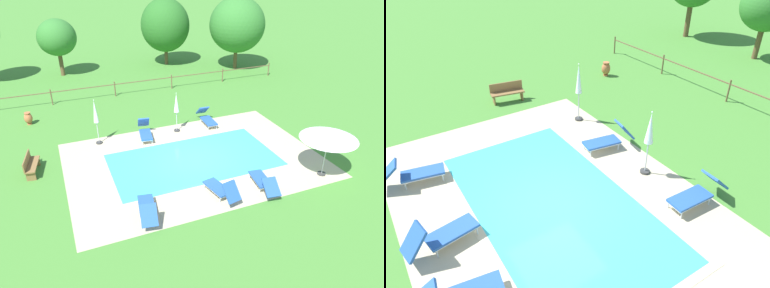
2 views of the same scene
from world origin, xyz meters
TOP-DOWN VIEW (x-y plane):
  - ground_plane at (0.00, 0.00)m, footprint 160.00×160.00m
  - pool_deck_paving at (0.00, 0.00)m, footprint 11.90×8.21m
  - swimming_pool_water at (0.00, 0.00)m, footprint 7.92×4.23m
  - pool_coping_rim at (0.00, 0.00)m, footprint 8.40×4.71m
  - sun_lounger_north_near_steps at (2.28, 3.51)m, footprint 0.67×1.96m
  - sun_lounger_north_mid at (-3.24, -3.19)m, footprint 0.93×2.03m
  - sun_lounger_north_far at (-1.51, 3.17)m, footprint 0.90×1.94m
  - sun_lounger_north_end at (-0.13, -3.15)m, footprint 0.93×1.94m
  - sun_lounger_south_near_corner at (1.77, -3.31)m, footprint 0.88×2.08m
  - patio_umbrella_open_foreground at (4.81, -3.38)m, footprint 2.45×2.45m
  - patio_umbrella_closed_row_west at (-3.93, 3.47)m, footprint 0.32×0.32m
  - patio_umbrella_closed_row_mid_west at (0.34, 3.29)m, footprint 0.32×0.32m
  - wooden_bench_lawn_side at (-7.22, 1.73)m, footprint 0.69×1.55m
  - terracotta_urn_near_fence at (-7.28, 7.40)m, footprint 0.46×0.46m
  - perimeter_fence at (0.40, 10.11)m, footprint 20.85×0.08m
  - tree_far_west at (4.25, 16.48)m, footprint 4.16×4.16m
  - tree_centre at (-4.61, 16.56)m, footprint 2.98×2.98m
  - tree_east_mid at (9.29, 13.00)m, footprint 4.56×4.56m

SIDE VIEW (x-z plane):
  - ground_plane at x=0.00m, z-range 0.00..0.00m
  - pool_deck_paving at x=0.00m, z-range 0.00..0.01m
  - swimming_pool_water at x=0.00m, z-range 0.00..0.01m
  - pool_coping_rim at x=0.00m, z-range 0.01..0.01m
  - sun_lounger_south_near_corner at x=1.77m, z-range -0.04..0.77m
  - sun_lounger_north_mid at x=-3.24m, z-range -0.07..0.83m
  - sun_lounger_north_near_steps at x=2.28m, z-range -0.07..0.84m
  - sun_lounger_north_end at x=-0.13m, z-range -0.10..0.88m
  - sun_lounger_north_far at x=-1.51m, z-range -0.10..0.88m
  - terracotta_urn_near_fence at x=-7.28m, z-range 0.03..0.77m
  - wooden_bench_lawn_side at x=-7.22m, z-range 0.03..0.90m
  - perimeter_fence at x=0.40m, z-range 0.18..1.23m
  - patio_umbrella_closed_row_mid_west at x=0.34m, z-range 0.39..2.65m
  - patio_umbrella_closed_row_west at x=-3.93m, z-range 0.39..2.83m
  - patio_umbrella_open_foreground at x=4.81m, z-range 0.87..3.11m
  - tree_centre at x=-4.61m, z-range 0.79..5.23m
  - tree_far_west at x=4.25m, z-range 0.57..6.16m
  - tree_east_mid at x=9.29m, z-range 0.69..6.52m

